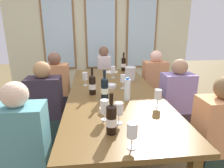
{
  "coord_description": "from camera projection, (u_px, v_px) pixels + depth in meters",
  "views": [
    {
      "loc": [
        -0.25,
        -2.14,
        1.48
      ],
      "look_at": [
        0.0,
        0.13,
        0.79
      ],
      "focal_mm": 30.83,
      "sensor_mm": 36.0,
      "label": 1
    }
  ],
  "objects": [
    {
      "name": "seated_person_6",
      "position": [
        104.0,
        76.0,
        3.84
      ],
      "size": [
        0.24,
        0.38,
        1.11
      ],
      "color": "#39272D",
      "rests_on": "ground"
    },
    {
      "name": "dining_table",
      "position": [
        113.0,
        96.0,
        2.29
      ],
      "size": [
        1.02,
        2.46,
        0.74
      ],
      "color": "brown",
      "rests_on": "ground"
    },
    {
      "name": "wine_bottle_0",
      "position": [
        105.0,
        88.0,
        1.98
      ],
      "size": [
        0.08,
        0.08,
        0.32
      ],
      "color": "black",
      "rests_on": "dining_table"
    },
    {
      "name": "back_wall_with_windows",
      "position": [
        101.0,
        28.0,
        4.41
      ],
      "size": [
        4.22,
        0.1,
        2.9
      ],
      "color": "beige",
      "rests_on": "ground"
    },
    {
      "name": "wine_glass_0",
      "position": [
        113.0,
        70.0,
        2.84
      ],
      "size": [
        0.07,
        0.07,
        0.17
      ],
      "color": "white",
      "rests_on": "dining_table"
    },
    {
      "name": "seated_person_1",
      "position": [
        217.0,
        143.0,
        1.64
      ],
      "size": [
        0.38,
        0.24,
        1.11
      ],
      "color": "#24352F",
      "rests_on": "ground"
    },
    {
      "name": "seated_person_0",
      "position": [
        24.0,
        154.0,
        1.49
      ],
      "size": [
        0.38,
        0.24,
        1.11
      ],
      "color": "#252A3E",
      "rests_on": "ground"
    },
    {
      "name": "wine_glass_5",
      "position": [
        119.0,
        109.0,
        1.49
      ],
      "size": [
        0.07,
        0.07,
        0.17
      ],
      "color": "white",
      "rests_on": "dining_table"
    },
    {
      "name": "wine_bottle_1",
      "position": [
        92.0,
        84.0,
        2.14
      ],
      "size": [
        0.08,
        0.08,
        0.31
      ],
      "color": "black",
      "rests_on": "dining_table"
    },
    {
      "name": "wine_glass_4",
      "position": [
        85.0,
        76.0,
        2.47
      ],
      "size": [
        0.07,
        0.07,
        0.17
      ],
      "color": "white",
      "rests_on": "dining_table"
    },
    {
      "name": "wine_glass_6",
      "position": [
        132.0,
        131.0,
        1.18
      ],
      "size": [
        0.07,
        0.07,
        0.17
      ],
      "color": "white",
      "rests_on": "dining_table"
    },
    {
      "name": "white_plate_0",
      "position": [
        112.0,
        72.0,
        3.21
      ],
      "size": [
        0.2,
        0.2,
        0.01
      ],
      "primitive_type": "cylinder",
      "color": "white",
      "rests_on": "dining_table"
    },
    {
      "name": "water_bottle",
      "position": [
        127.0,
        89.0,
        1.98
      ],
      "size": [
        0.06,
        0.06,
        0.24
      ],
      "color": "white",
      "rests_on": "dining_table"
    },
    {
      "name": "seated_person_2",
      "position": [
        57.0,
        90.0,
        3.01
      ],
      "size": [
        0.38,
        0.24,
        1.11
      ],
      "color": "#232331",
      "rests_on": "ground"
    },
    {
      "name": "wine_bottle_2",
      "position": [
        111.0,
        119.0,
        1.35
      ],
      "size": [
        0.08,
        0.08,
        0.3
      ],
      "color": "black",
      "rests_on": "dining_table"
    },
    {
      "name": "tasting_bowl_0",
      "position": [
        111.0,
        86.0,
        2.4
      ],
      "size": [
        0.12,
        0.12,
        0.04
      ],
      "primitive_type": "cylinder",
      "color": "white",
      "rests_on": "dining_table"
    },
    {
      "name": "wine_glass_1",
      "position": [
        123.0,
        79.0,
        2.35
      ],
      "size": [
        0.07,
        0.07,
        0.17
      ],
      "color": "white",
      "rests_on": "dining_table"
    },
    {
      "name": "wine_glass_2",
      "position": [
        158.0,
        95.0,
        1.8
      ],
      "size": [
        0.07,
        0.07,
        0.17
      ],
      "color": "white",
      "rests_on": "dining_table"
    },
    {
      "name": "wine_bottle_3",
      "position": [
        124.0,
        64.0,
        3.29
      ],
      "size": [
        0.08,
        0.08,
        0.32
      ],
      "color": "black",
      "rests_on": "dining_table"
    },
    {
      "name": "wine_glass_3",
      "position": [
        105.0,
        107.0,
        1.55
      ],
      "size": [
        0.07,
        0.07,
        0.17
      ],
      "color": "white",
      "rests_on": "dining_table"
    },
    {
      "name": "seated_person_3",
      "position": [
        154.0,
        85.0,
        3.23
      ],
      "size": [
        0.38,
        0.24,
        1.11
      ],
      "color": "#393531",
      "rests_on": "ground"
    },
    {
      "name": "tasting_bowl_1",
      "position": [
        107.0,
        110.0,
        1.71
      ],
      "size": [
        0.13,
        0.13,
        0.04
      ],
      "primitive_type": "cylinder",
      "color": "white",
      "rests_on": "dining_table"
    },
    {
      "name": "metal_pitcher",
      "position": [
        130.0,
        73.0,
        2.73
      ],
      "size": [
        0.16,
        0.16,
        0.19
      ],
      "color": "silver",
      "rests_on": "dining_table"
    },
    {
      "name": "ground_plane",
      "position": [
        113.0,
        145.0,
        2.49
      ],
      "size": [
        12.0,
        12.0,
        0.0
      ],
      "primitive_type": "plane",
      "color": "brown"
    },
    {
      "name": "seated_person_5",
      "position": [
        176.0,
        105.0,
        2.42
      ],
      "size": [
        0.38,
        0.24,
        1.11
      ],
      "color": "#372830",
      "rests_on": "ground"
    },
    {
      "name": "seated_person_4",
      "position": [
        46.0,
        111.0,
        2.26
      ],
      "size": [
        0.38,
        0.24,
        1.11
      ],
      "color": "#253837",
      "rests_on": "ground"
    }
  ]
}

